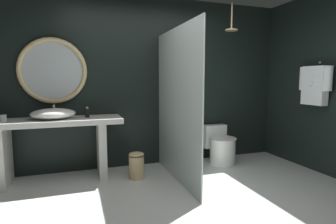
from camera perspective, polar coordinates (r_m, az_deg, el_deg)
The scene contains 13 objects.
ground_plane at distance 2.84m, azimuth 5.26°, elevation -21.60°, with size 5.76×5.76×0.00m, color silver.
back_wall_panel at distance 4.30m, azimuth -4.90°, elevation 6.16°, with size 4.80×0.10×2.60m, color black.
side_wall_right at distance 4.54m, azimuth 29.51°, elevation 5.34°, with size 0.10×2.47×2.60m, color black.
vanity_counter at distance 3.91m, azimuth -22.70°, elevation -5.03°, with size 1.75×0.57×0.83m.
vessel_sink at distance 3.86m, azimuth -22.96°, elevation -0.32°, with size 0.56×0.46×0.17m.
tumbler_cup at distance 3.92m, azimuth -31.36°, elevation -1.10°, with size 0.08×0.08×0.08m, color silver.
soap_dispenser at distance 3.87m, azimuth -16.61°, elevation -0.13°, with size 0.06×0.06×0.15m.
round_wall_mirror at distance 4.10m, azimuth -23.02°, elevation 7.98°, with size 0.91×0.07×0.91m.
shower_glass_panel at distance 3.58m, azimuth 1.86°, elevation 1.37°, with size 0.02×1.58×2.02m, color silver.
rain_shower_head at distance 4.43m, azimuth 13.18°, elevation 17.04°, with size 0.19×0.19×0.41m.
hanging_bathrobe at distance 4.42m, azimuth 28.46°, elevation 5.26°, with size 0.20×0.53×0.62m.
toilet at distance 4.52m, azimuth 10.99°, elevation -7.21°, with size 0.42×0.58×0.59m.
waste_bin at distance 3.81m, azimuth -6.63°, elevation -11.00°, with size 0.21×0.21×0.37m.
Camera 1 is at (-1.02, -2.28, 1.35)m, focal length 29.03 mm.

